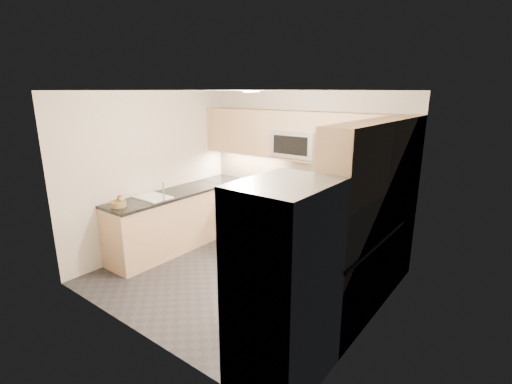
% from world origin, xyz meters
% --- Properties ---
extents(floor, '(3.60, 3.20, 0.00)m').
position_xyz_m(floor, '(0.00, 0.00, 0.00)').
color(floor, '#232227').
rests_on(floor, ground).
extents(ceiling, '(3.60, 3.20, 0.02)m').
position_xyz_m(ceiling, '(0.00, 0.00, 2.50)').
color(ceiling, beige).
rests_on(ceiling, wall_back).
extents(wall_back, '(3.60, 0.02, 2.50)m').
position_xyz_m(wall_back, '(0.00, 1.60, 1.25)').
color(wall_back, beige).
rests_on(wall_back, floor).
extents(wall_front, '(3.60, 0.02, 2.50)m').
position_xyz_m(wall_front, '(0.00, -1.60, 1.25)').
color(wall_front, beige).
rests_on(wall_front, floor).
extents(wall_left, '(0.02, 3.20, 2.50)m').
position_xyz_m(wall_left, '(-1.80, 0.00, 1.25)').
color(wall_left, beige).
rests_on(wall_left, floor).
extents(wall_right, '(0.02, 3.20, 2.50)m').
position_xyz_m(wall_right, '(1.80, 0.00, 1.25)').
color(wall_right, beige).
rests_on(wall_right, floor).
extents(base_cab_back_left, '(1.42, 0.60, 0.90)m').
position_xyz_m(base_cab_back_left, '(-1.09, 1.30, 0.45)').
color(base_cab_back_left, tan).
rests_on(base_cab_back_left, floor).
extents(base_cab_back_right, '(1.42, 0.60, 0.90)m').
position_xyz_m(base_cab_back_right, '(1.09, 1.30, 0.45)').
color(base_cab_back_right, tan).
rests_on(base_cab_back_right, floor).
extents(base_cab_right, '(0.60, 1.70, 0.90)m').
position_xyz_m(base_cab_right, '(1.50, 0.15, 0.45)').
color(base_cab_right, tan).
rests_on(base_cab_right, floor).
extents(base_cab_peninsula, '(0.60, 2.00, 0.90)m').
position_xyz_m(base_cab_peninsula, '(-1.50, 0.00, 0.45)').
color(base_cab_peninsula, tan).
rests_on(base_cab_peninsula, floor).
extents(countertop_back_left, '(1.42, 0.63, 0.04)m').
position_xyz_m(countertop_back_left, '(-1.09, 1.30, 0.92)').
color(countertop_back_left, black).
rests_on(countertop_back_left, base_cab_back_left).
extents(countertop_back_right, '(1.42, 0.63, 0.04)m').
position_xyz_m(countertop_back_right, '(1.09, 1.30, 0.92)').
color(countertop_back_right, black).
rests_on(countertop_back_right, base_cab_back_right).
extents(countertop_right, '(0.63, 1.70, 0.04)m').
position_xyz_m(countertop_right, '(1.50, 0.15, 0.92)').
color(countertop_right, black).
rests_on(countertop_right, base_cab_right).
extents(countertop_peninsula, '(0.63, 2.00, 0.04)m').
position_xyz_m(countertop_peninsula, '(-1.50, 0.00, 0.92)').
color(countertop_peninsula, black).
rests_on(countertop_peninsula, base_cab_peninsula).
extents(upper_cab_back, '(3.60, 0.35, 0.75)m').
position_xyz_m(upper_cab_back, '(0.00, 1.43, 1.83)').
color(upper_cab_back, tan).
rests_on(upper_cab_back, wall_back).
extents(upper_cab_right, '(0.35, 1.95, 0.75)m').
position_xyz_m(upper_cab_right, '(1.62, 0.28, 1.83)').
color(upper_cab_right, tan).
rests_on(upper_cab_right, wall_right).
extents(backsplash_back, '(3.60, 0.01, 0.51)m').
position_xyz_m(backsplash_back, '(0.00, 1.60, 1.20)').
color(backsplash_back, '#C4B08E').
rests_on(backsplash_back, wall_back).
extents(backsplash_right, '(0.01, 2.30, 0.51)m').
position_xyz_m(backsplash_right, '(1.80, 0.45, 1.20)').
color(backsplash_right, '#C4B08E').
rests_on(backsplash_right, wall_right).
extents(gas_range, '(0.76, 0.65, 0.91)m').
position_xyz_m(gas_range, '(0.00, 1.28, 0.46)').
color(gas_range, '#ACADB4').
rests_on(gas_range, floor).
extents(range_cooktop, '(0.76, 0.65, 0.03)m').
position_xyz_m(range_cooktop, '(0.00, 1.28, 0.92)').
color(range_cooktop, black).
rests_on(range_cooktop, gas_range).
extents(oven_door_glass, '(0.62, 0.02, 0.45)m').
position_xyz_m(oven_door_glass, '(0.00, 0.95, 0.45)').
color(oven_door_glass, black).
rests_on(oven_door_glass, gas_range).
extents(oven_handle, '(0.60, 0.02, 0.02)m').
position_xyz_m(oven_handle, '(0.00, 0.93, 0.72)').
color(oven_handle, '#B2B5BA').
rests_on(oven_handle, gas_range).
extents(microwave, '(0.76, 0.40, 0.40)m').
position_xyz_m(microwave, '(0.00, 1.40, 1.70)').
color(microwave, '#9C9DA3').
rests_on(microwave, upper_cab_back).
extents(microwave_door, '(0.60, 0.01, 0.28)m').
position_xyz_m(microwave_door, '(0.00, 1.20, 1.70)').
color(microwave_door, black).
rests_on(microwave_door, microwave).
extents(refrigerator, '(0.70, 0.90, 1.80)m').
position_xyz_m(refrigerator, '(1.45, -1.15, 0.90)').
color(refrigerator, '#919498').
rests_on(refrigerator, floor).
extents(fridge_handle_left, '(0.02, 0.02, 1.20)m').
position_xyz_m(fridge_handle_left, '(1.08, -1.33, 0.95)').
color(fridge_handle_left, '#B2B5BA').
rests_on(fridge_handle_left, refrigerator).
extents(fridge_handle_right, '(0.02, 0.02, 1.20)m').
position_xyz_m(fridge_handle_right, '(1.08, -0.97, 0.95)').
color(fridge_handle_right, '#B2B5BA').
rests_on(fridge_handle_right, refrigerator).
extents(sink_basin, '(0.52, 0.38, 0.16)m').
position_xyz_m(sink_basin, '(-1.50, -0.25, 0.88)').
color(sink_basin, white).
rests_on(sink_basin, base_cab_peninsula).
extents(faucet, '(0.03, 0.03, 0.28)m').
position_xyz_m(faucet, '(-1.24, -0.25, 1.08)').
color(faucet, silver).
rests_on(faucet, countertop_peninsula).
extents(utensil_bowl, '(0.31, 0.31, 0.16)m').
position_xyz_m(utensil_bowl, '(1.28, 1.21, 1.02)').
color(utensil_bowl, '#66C052').
rests_on(utensil_bowl, countertop_back_right).
extents(cutting_board, '(0.43, 0.32, 0.01)m').
position_xyz_m(cutting_board, '(-0.89, 1.36, 0.95)').
color(cutting_board, orange).
rests_on(cutting_board, countertop_back_left).
extents(fruit_basket, '(0.24, 0.24, 0.08)m').
position_xyz_m(fruit_basket, '(-1.52, -0.82, 0.98)').
color(fruit_basket, olive).
rests_on(fruit_basket, countertop_peninsula).
extents(fruit_apple, '(0.08, 0.08, 0.08)m').
position_xyz_m(fruit_apple, '(-1.53, -0.77, 1.05)').
color(fruit_apple, '#A71322').
rests_on(fruit_apple, fruit_basket).
extents(fruit_pear, '(0.07, 0.07, 0.07)m').
position_xyz_m(fruit_pear, '(-1.45, -0.81, 1.05)').
color(fruit_pear, '#5FA546').
rests_on(fruit_pear, fruit_basket).
extents(dish_towel_check, '(0.20, 0.07, 0.38)m').
position_xyz_m(dish_towel_check, '(-0.16, 0.91, 0.55)').
color(dish_towel_check, silver).
rests_on(dish_towel_check, oven_handle).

